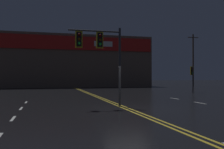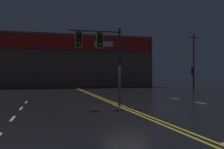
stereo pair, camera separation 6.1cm
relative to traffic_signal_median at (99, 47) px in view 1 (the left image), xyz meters
name	(u,v)px [view 1 (the left image)]	position (x,y,z in m)	size (l,w,h in m)	color
ground_plane	(128,109)	(1.46, -1.17, -3.65)	(200.00, 200.00, 0.00)	black
road_markings	(163,112)	(2.79, -2.91, -3.65)	(17.60, 60.00, 0.01)	gold
traffic_signal_median	(99,47)	(0.00, 0.00, 0.00)	(3.22, 0.36, 4.85)	#38383D
traffic_signal_corner_northeast	(192,73)	(13.38, 10.93, -1.44)	(0.42, 0.36, 3.03)	#38383D
building_backdrop	(72,62)	(1.46, 31.73, 0.85)	(27.58, 10.23, 8.98)	brown
utility_pole_row	(72,57)	(0.99, 26.67, 1.43)	(47.65, 0.26, 9.80)	#4C3828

